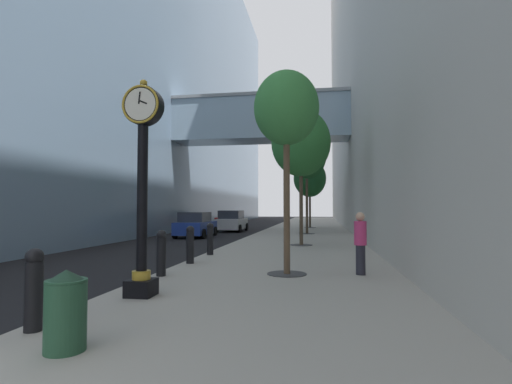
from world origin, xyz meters
TOP-DOWN VIEW (x-y plane):
  - ground_plane at (0.00, 27.00)m, footprint 110.00×110.00m
  - sidewalk_right at (3.43, 30.00)m, footprint 6.86×80.00m
  - building_block_left at (-11.25, 29.99)m, footprint 22.98×80.00m
  - street_clock at (0.89, 6.21)m, footprint 0.84×0.55m
  - bollard_nearest at (0.33, 3.79)m, footprint 0.27×0.27m
  - bollard_third at (0.33, 8.54)m, footprint 0.27×0.27m
  - bollard_fourth at (0.33, 10.92)m, footprint 0.27×0.27m
  - bollard_fifth at (0.33, 13.29)m, footprint 0.27×0.27m
  - street_tree_near at (3.68, 9.38)m, footprint 1.84×1.84m
  - street_tree_mid_near at (3.68, 17.76)m, footprint 2.93×2.93m
  - street_tree_mid_far at (3.68, 26.14)m, footprint 2.76×2.76m
  - street_tree_far at (3.68, 34.52)m, footprint 2.98×2.98m
  - trash_bin at (1.33, 3.14)m, footprint 0.53×0.53m
  - pedestrian_walking at (5.70, 9.62)m, footprint 0.38×0.38m
  - car_red_near at (-4.19, 35.52)m, footprint 2.06×4.57m
  - car_blue_mid at (-3.67, 23.61)m, footprint 2.13×4.19m
  - car_silver_far at (-2.63, 29.94)m, footprint 2.13×4.03m

SIDE VIEW (x-z plane):
  - ground_plane at x=0.00m, z-range 0.00..0.00m
  - sidewalk_right at x=3.43m, z-range 0.00..0.14m
  - trash_bin at x=1.33m, z-range 0.15..1.20m
  - bollard_nearest at x=0.33m, z-range 0.17..1.41m
  - bollard_third at x=0.33m, z-range 0.17..1.41m
  - bollard_fourth at x=0.33m, z-range 0.17..1.41m
  - bollard_fifth at x=0.33m, z-range 0.17..1.41m
  - car_blue_mid at x=-3.67m, z-range -0.03..1.65m
  - car_red_near at x=-4.19m, z-range -0.03..1.66m
  - car_silver_far at x=-2.63m, z-range -0.03..1.71m
  - pedestrian_walking at x=5.70m, z-range 0.19..1.92m
  - street_clock at x=0.89m, z-range 0.37..4.97m
  - street_tree_far at x=3.68m, z-range 1.54..7.79m
  - street_tree_near at x=3.68m, z-range 1.89..7.62m
  - street_tree_mid_near at x=3.68m, z-range 1.82..8.58m
  - street_tree_mid_far at x=3.68m, z-range 2.06..9.12m
  - building_block_left at x=-11.25m, z-range -0.05..33.65m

